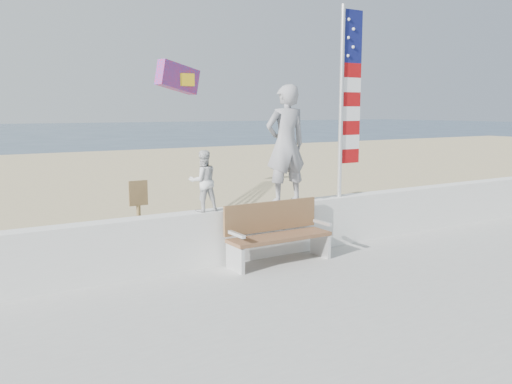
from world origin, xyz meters
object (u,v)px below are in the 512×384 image
bench (277,232)px  flag (347,94)px  child (203,181)px  adult (286,144)px

bench → flag: 2.99m
child → flag: size_ratio=0.28×
adult → child: bearing=5.7°
adult → child: size_ratio=2.09×
adult → flag: size_ratio=0.59×
child → flag: (2.97, -0.00, 1.42)m
adult → flag: flag is taller
child → bench: child is taller
child → bench: 1.50m
adult → flag: (1.36, -0.00, 0.88)m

